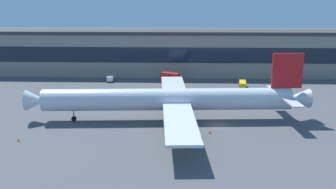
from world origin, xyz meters
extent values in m
plane|color=#4C4F54|center=(0.00, 0.00, 0.00)|extent=(600.00, 600.00, 0.00)
cube|color=gray|center=(0.00, 58.95, 7.34)|extent=(164.24, 15.87, 14.69)
cube|color=#38383D|center=(0.00, 58.95, 15.29)|extent=(167.53, 16.19, 1.20)
cube|color=#192333|center=(0.00, 50.97, 8.08)|extent=(160.96, 0.16, 5.29)
cylinder|color=silver|center=(-11.14, 3.25, 4.85)|extent=(55.50, 8.65, 4.89)
cone|color=silver|center=(-40.18, 1.27, 4.85)|extent=(4.71, 4.94, 4.65)
cone|color=silver|center=(18.15, 5.25, 4.85)|extent=(5.67, 4.76, 4.40)
cube|color=red|center=(15.44, 5.06, 11.22)|extent=(6.87, 0.97, 7.83)
cube|color=silver|center=(15.31, -0.34, 5.59)|extent=(2.99, 8.95, 0.30)
cube|color=silver|center=(14.58, 10.40, 5.59)|extent=(2.99, 8.95, 0.30)
cube|color=silver|center=(-8.13, -11.47, 4.37)|extent=(7.68, 25.23, 0.50)
cube|color=silver|center=(-10.16, 18.24, 4.37)|extent=(7.68, 25.23, 0.50)
cylinder|color=#99999E|center=(-9.38, -7.81, 2.62)|extent=(4.21, 2.96, 2.69)
cylinder|color=#99999E|center=(-10.90, 14.45, 2.62)|extent=(4.21, 2.96, 2.69)
cylinder|color=black|center=(-32.10, 1.82, 0.55)|extent=(1.13, 0.57, 1.10)
cylinder|color=slate|center=(-32.10, 1.82, 2.03)|extent=(0.24, 0.24, 2.41)
cylinder|color=black|center=(-8.23, 1.24, 0.55)|extent=(1.13, 0.57, 1.10)
cylinder|color=slate|center=(-8.23, 1.24, 2.03)|extent=(0.24, 0.24, 2.41)
cylinder|color=black|center=(-8.53, 5.64, 0.55)|extent=(1.13, 0.57, 1.10)
cylinder|color=slate|center=(-8.53, 5.64, 2.03)|extent=(0.24, 0.24, 2.41)
cube|color=yellow|center=(10.71, 37.06, 1.15)|extent=(2.85, 6.61, 1.60)
cube|color=black|center=(10.95, 38.80, 1.47)|extent=(2.13, 2.47, 0.40)
cylinder|color=black|center=(10.12, 39.40, 0.35)|extent=(0.39, 0.73, 0.70)
cylinder|color=black|center=(11.90, 39.16, 0.35)|extent=(0.39, 0.73, 0.70)
cylinder|color=black|center=(9.51, 34.96, 0.35)|extent=(0.39, 0.73, 0.70)
cylinder|color=black|center=(11.29, 34.72, 0.35)|extent=(0.39, 0.73, 0.70)
cube|color=red|center=(-11.87, 42.33, 1.95)|extent=(6.41, 5.01, 3.20)
cube|color=black|center=(-10.43, 41.53, 2.59)|extent=(2.91, 2.95, 0.80)
cylinder|color=black|center=(-9.51, 42.26, 0.35)|extent=(0.76, 0.60, 0.70)
cylinder|color=black|center=(-10.56, 40.37, 0.35)|extent=(0.76, 0.60, 0.70)
cylinder|color=black|center=(-13.18, 44.30, 0.35)|extent=(0.76, 0.60, 0.70)
cylinder|color=black|center=(-14.23, 42.41, 0.35)|extent=(0.76, 0.60, 0.70)
cube|color=white|center=(-31.90, 44.72, 1.10)|extent=(2.26, 3.74, 1.50)
cube|color=black|center=(-31.98, 45.71, 1.40)|extent=(1.93, 1.39, 0.38)
cylinder|color=black|center=(-32.89, 45.91, 0.35)|extent=(0.35, 0.72, 0.70)
cylinder|color=black|center=(-31.10, 46.04, 0.35)|extent=(0.35, 0.72, 0.70)
cylinder|color=black|center=(-32.71, 43.40, 0.35)|extent=(0.35, 0.72, 0.70)
cylinder|color=black|center=(-30.91, 43.53, 0.35)|extent=(0.35, 0.72, 0.70)
cone|color=#F2590C|center=(-3.92, -8.71, 0.34)|extent=(0.55, 0.55, 0.69)
cone|color=#F2590C|center=(-2.06, -5.37, 0.30)|extent=(0.49, 0.49, 0.61)
cone|color=#F2590C|center=(-39.19, -11.41, 0.28)|extent=(0.45, 0.45, 0.56)
camera|label=1|loc=(-7.58, -79.80, 26.51)|focal=41.13mm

